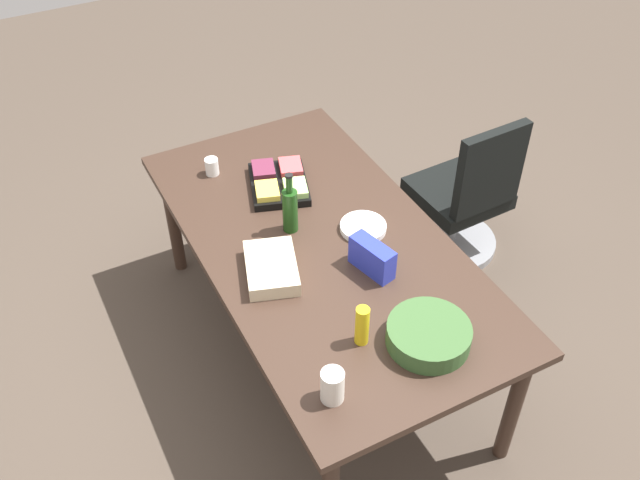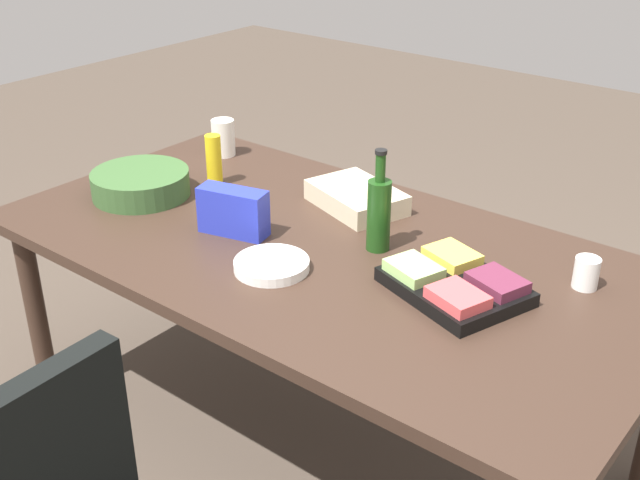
{
  "view_description": "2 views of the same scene",
  "coord_description": "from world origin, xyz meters",
  "px_view_note": "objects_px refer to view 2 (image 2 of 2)",
  "views": [
    {
      "loc": [
        -2.19,
        1.15,
        2.99
      ],
      "look_at": [
        -0.02,
        0.02,
        0.8
      ],
      "focal_mm": 40.14,
      "sensor_mm": 36.0,
      "label": 1
    },
    {
      "loc": [
        1.35,
        -1.69,
        1.88
      ],
      "look_at": [
        0.02,
        -0.04,
        0.81
      ],
      "focal_mm": 44.41,
      "sensor_mm": 36.0,
      "label": 2
    }
  ],
  "objects_px": {
    "wine_bottle": "(379,212)",
    "mayo_jar": "(223,138)",
    "chip_bag_blue": "(233,212)",
    "fruit_platter": "(454,283)",
    "sheet_cake": "(356,198)",
    "mustard_bottle": "(214,160)",
    "salad_bowl": "(141,184)",
    "paper_plate_stack": "(272,265)",
    "paper_cup": "(586,273)",
    "conference_table": "(323,266)"
  },
  "relations": [
    {
      "from": "wine_bottle",
      "to": "mayo_jar",
      "type": "relative_size",
      "value": 2.22
    },
    {
      "from": "chip_bag_blue",
      "to": "fruit_platter",
      "type": "bearing_deg",
      "value": 8.28
    },
    {
      "from": "fruit_platter",
      "to": "mayo_jar",
      "type": "height_order",
      "value": "mayo_jar"
    },
    {
      "from": "sheet_cake",
      "to": "chip_bag_blue",
      "type": "height_order",
      "value": "chip_bag_blue"
    },
    {
      "from": "mustard_bottle",
      "to": "salad_bowl",
      "type": "distance_m",
      "value": 0.27
    },
    {
      "from": "salad_bowl",
      "to": "paper_plate_stack",
      "type": "relative_size",
      "value": 1.54
    },
    {
      "from": "sheet_cake",
      "to": "mustard_bottle",
      "type": "relative_size",
      "value": 1.72
    },
    {
      "from": "sheet_cake",
      "to": "mayo_jar",
      "type": "height_order",
      "value": "mayo_jar"
    },
    {
      "from": "mustard_bottle",
      "to": "chip_bag_blue",
      "type": "xyz_separation_m",
      "value": [
        0.34,
        -0.25,
        -0.02
      ]
    },
    {
      "from": "wine_bottle",
      "to": "mustard_bottle",
      "type": "distance_m",
      "value": 0.75
    },
    {
      "from": "sheet_cake",
      "to": "mayo_jar",
      "type": "relative_size",
      "value": 2.23
    },
    {
      "from": "chip_bag_blue",
      "to": "salad_bowl",
      "type": "relative_size",
      "value": 0.65
    },
    {
      "from": "fruit_platter",
      "to": "paper_cup",
      "type": "relative_size",
      "value": 4.77
    },
    {
      "from": "fruit_platter",
      "to": "paper_cup",
      "type": "height_order",
      "value": "paper_cup"
    },
    {
      "from": "conference_table",
      "to": "paper_cup",
      "type": "xyz_separation_m",
      "value": [
        0.73,
        0.26,
        0.12
      ]
    },
    {
      "from": "wine_bottle",
      "to": "mustard_bottle",
      "type": "bearing_deg",
      "value": 176.3
    },
    {
      "from": "fruit_platter",
      "to": "salad_bowl",
      "type": "relative_size",
      "value": 1.27
    },
    {
      "from": "paper_cup",
      "to": "conference_table",
      "type": "bearing_deg",
      "value": -160.65
    },
    {
      "from": "salad_bowl",
      "to": "mayo_jar",
      "type": "height_order",
      "value": "mayo_jar"
    },
    {
      "from": "fruit_platter",
      "to": "sheet_cake",
      "type": "xyz_separation_m",
      "value": [
        -0.55,
        0.3,
        0.0
      ]
    },
    {
      "from": "conference_table",
      "to": "chip_bag_blue",
      "type": "distance_m",
      "value": 0.33
    },
    {
      "from": "fruit_platter",
      "to": "paper_plate_stack",
      "type": "height_order",
      "value": "fruit_platter"
    },
    {
      "from": "wine_bottle",
      "to": "chip_bag_blue",
      "type": "relative_size",
      "value": 1.45
    },
    {
      "from": "conference_table",
      "to": "sheet_cake",
      "type": "distance_m",
      "value": 0.33
    },
    {
      "from": "wine_bottle",
      "to": "salad_bowl",
      "type": "xyz_separation_m",
      "value": [
        -0.88,
        -0.18,
        -0.08
      ]
    },
    {
      "from": "salad_bowl",
      "to": "mayo_jar",
      "type": "distance_m",
      "value": 0.47
    },
    {
      "from": "paper_cup",
      "to": "sheet_cake",
      "type": "bearing_deg",
      "value": 177.32
    },
    {
      "from": "paper_plate_stack",
      "to": "mustard_bottle",
      "type": "bearing_deg",
      "value": 149.23
    },
    {
      "from": "conference_table",
      "to": "mustard_bottle",
      "type": "relative_size",
      "value": 11.17
    },
    {
      "from": "salad_bowl",
      "to": "mayo_jar",
      "type": "relative_size",
      "value": 2.36
    },
    {
      "from": "mayo_jar",
      "to": "paper_plate_stack",
      "type": "distance_m",
      "value": 0.97
    },
    {
      "from": "sheet_cake",
      "to": "chip_bag_blue",
      "type": "xyz_separation_m",
      "value": [
        -0.18,
        -0.4,
        0.04
      ]
    },
    {
      "from": "paper_cup",
      "to": "paper_plate_stack",
      "type": "relative_size",
      "value": 0.41
    },
    {
      "from": "mustard_bottle",
      "to": "mayo_jar",
      "type": "bearing_deg",
      "value": 128.76
    },
    {
      "from": "salad_bowl",
      "to": "paper_cup",
      "type": "relative_size",
      "value": 3.77
    },
    {
      "from": "conference_table",
      "to": "fruit_platter",
      "type": "xyz_separation_m",
      "value": [
        0.46,
        -0.0,
        0.1
      ]
    },
    {
      "from": "mayo_jar",
      "to": "paper_plate_stack",
      "type": "bearing_deg",
      "value": -36.97
    },
    {
      "from": "chip_bag_blue",
      "to": "mustard_bottle",
      "type": "bearing_deg",
      "value": 143.76
    },
    {
      "from": "mustard_bottle",
      "to": "paper_cup",
      "type": "height_order",
      "value": "mustard_bottle"
    },
    {
      "from": "conference_table",
      "to": "wine_bottle",
      "type": "xyz_separation_m",
      "value": [
        0.14,
        0.09,
        0.2
      ]
    },
    {
      "from": "chip_bag_blue",
      "to": "mayo_jar",
      "type": "distance_m",
      "value": 0.71
    },
    {
      "from": "conference_table",
      "to": "salad_bowl",
      "type": "bearing_deg",
      "value": -172.5
    },
    {
      "from": "salad_bowl",
      "to": "paper_cup",
      "type": "bearing_deg",
      "value": 13.54
    },
    {
      "from": "wine_bottle",
      "to": "mayo_jar",
      "type": "bearing_deg",
      "value": 163.26
    },
    {
      "from": "mustard_bottle",
      "to": "paper_plate_stack",
      "type": "height_order",
      "value": "mustard_bottle"
    },
    {
      "from": "conference_table",
      "to": "chip_bag_blue",
      "type": "height_order",
      "value": "chip_bag_blue"
    },
    {
      "from": "fruit_platter",
      "to": "sheet_cake",
      "type": "distance_m",
      "value": 0.63
    },
    {
      "from": "wine_bottle",
      "to": "paper_cup",
      "type": "xyz_separation_m",
      "value": [
        0.58,
        0.17,
        -0.08
      ]
    },
    {
      "from": "wine_bottle",
      "to": "paper_cup",
      "type": "distance_m",
      "value": 0.61
    },
    {
      "from": "conference_table",
      "to": "chip_bag_blue",
      "type": "xyz_separation_m",
      "value": [
        -0.27,
        -0.11,
        0.15
      ]
    }
  ]
}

